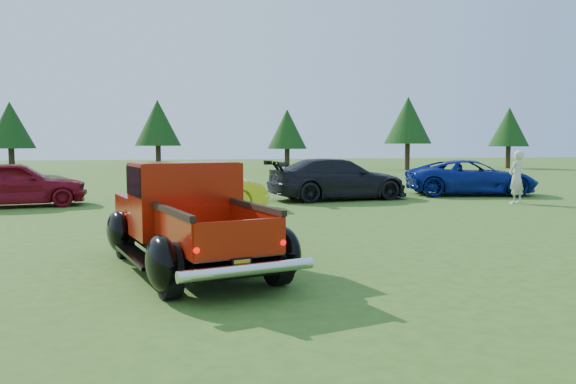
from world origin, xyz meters
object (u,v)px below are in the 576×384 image
at_px(tree_mid_left, 158,123).
at_px(tree_east, 408,120).
at_px(spectator, 516,177).
at_px(show_car_yellow, 198,188).
at_px(show_car_blue, 471,177).
at_px(tree_west, 10,125).
at_px(show_car_grey, 338,179).
at_px(tree_mid_right, 287,129).
at_px(tree_far_east, 509,127).
at_px(show_car_red, 15,184).
at_px(pickup_truck, 185,217).

distance_m(tree_mid_left, tree_east, 18.06).
relative_size(tree_east, spectator, 3.08).
relative_size(tree_east, show_car_yellow, 1.33).
distance_m(show_car_yellow, show_car_blue, 10.86).
height_order(tree_east, show_car_yellow, tree_east).
height_order(tree_west, show_car_grey, tree_west).
distance_m(tree_mid_right, show_car_grey, 20.60).
xyz_separation_m(tree_far_east, show_car_red, (-31.07, -20.88, -2.52)).
bearing_deg(tree_far_east, spectator, -122.97).
relative_size(tree_west, spectator, 2.63).
xyz_separation_m(tree_mid_left, show_car_grey, (6.50, -21.32, -2.66)).
distance_m(tree_far_east, pickup_truck, 40.31).
xyz_separation_m(show_car_yellow, show_car_blue, (10.52, 2.68, 0.01)).
bearing_deg(show_car_grey, tree_west, 31.25).
bearing_deg(show_car_blue, tree_west, 60.23).
height_order(show_car_yellow, show_car_blue, show_car_blue).
bearing_deg(show_car_blue, tree_far_east, -24.57).
xyz_separation_m(tree_west, spectator, (20.83, -21.89, -2.23)).
bearing_deg(show_car_grey, spectator, -123.17).
bearing_deg(tree_mid_right, show_car_red, -122.68).
bearing_deg(show_car_grey, tree_mid_right, -14.50).
xyz_separation_m(pickup_truck, show_car_yellow, (0.62, 7.69, -0.13)).
distance_m(tree_mid_left, show_car_grey, 22.45).
bearing_deg(tree_far_east, tree_west, -177.61).
relative_size(tree_west, show_car_grey, 0.92).
distance_m(show_car_blue, spectator, 3.16).
bearing_deg(show_car_blue, show_car_yellow, 116.23).
bearing_deg(tree_mid_left, spectator, -63.66).
bearing_deg(tree_far_east, tree_mid_left, 178.94).
relative_size(tree_east, tree_far_east, 1.12).
bearing_deg(spectator, show_car_blue, -116.96).
xyz_separation_m(tree_far_east, show_car_yellow, (-25.50, -22.91, -2.58)).
height_order(show_car_red, show_car_blue, show_car_red).
distance_m(pickup_truck, show_car_grey, 11.28).
bearing_deg(tree_mid_left, show_car_blue, -59.90).
height_order(pickup_truck, show_car_yellow, pickup_truck).
height_order(show_car_red, show_car_grey, show_car_grey).
bearing_deg(show_car_red, tree_west, 4.70).
height_order(tree_east, spectator, tree_east).
distance_m(pickup_truck, show_car_blue, 15.22).
height_order(tree_east, tree_far_east, tree_east).
bearing_deg(tree_east, spectator, -105.41).
distance_m(tree_far_east, show_car_yellow, 34.38).
relative_size(show_car_grey, show_car_blue, 1.03).
bearing_deg(spectator, pickup_truck, 9.90).
distance_m(tree_mid_right, show_car_yellow, 23.75).
xyz_separation_m(tree_mid_right, spectator, (2.83, -22.89, -2.10)).
height_order(tree_west, show_car_yellow, tree_west).
bearing_deg(tree_far_east, tree_east, -173.66).
relative_size(tree_mid_left, show_car_red, 1.17).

